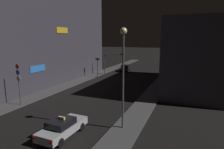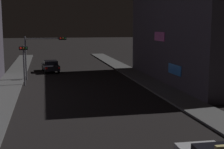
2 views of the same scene
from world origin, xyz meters
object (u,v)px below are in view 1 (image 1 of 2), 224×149
at_px(far_car, 125,68).
at_px(sign_pole_left, 19,81).
at_px(taxi, 62,127).
at_px(traffic_light_left_kerb, 97,63).
at_px(traffic_light_overhead, 112,59).
at_px(street_lamp_near_block, 123,60).

distance_m(far_car, sign_pole_left, 27.21).
height_order(taxi, far_car, taxi).
distance_m(taxi, far_car, 31.26).
distance_m(far_car, traffic_light_left_kerb, 9.61).
xyz_separation_m(traffic_light_overhead, street_lamp_near_block, (10.11, -22.17, 2.45)).
bearing_deg(traffic_light_overhead, street_lamp_near_block, -65.49).
relative_size(traffic_light_overhead, sign_pole_left, 1.00).
height_order(traffic_light_left_kerb, street_lamp_near_block, street_lamp_near_block).
relative_size(far_car, traffic_light_left_kerb, 1.19).
bearing_deg(far_car, street_lamp_near_block, -71.65).
distance_m(traffic_light_overhead, sign_pole_left, 21.35).
bearing_deg(traffic_light_overhead, sign_pole_left, -96.73).
relative_size(taxi, traffic_light_left_kerb, 1.17).
xyz_separation_m(taxi, far_car, (-5.31, 30.80, -0.00)).
xyz_separation_m(sign_pole_left, street_lamp_near_block, (12.61, -0.97, 2.94)).
bearing_deg(traffic_light_overhead, taxi, -76.19).
relative_size(traffic_light_left_kerb, street_lamp_near_block, 0.47).
height_order(far_car, traffic_light_left_kerb, traffic_light_left_kerb).
distance_m(far_car, street_lamp_near_block, 29.82).
distance_m(taxi, sign_pole_left, 9.75).
xyz_separation_m(traffic_light_overhead, traffic_light_left_kerb, (-1.77, -3.31, -0.65)).
distance_m(far_car, traffic_light_overhead, 6.36).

